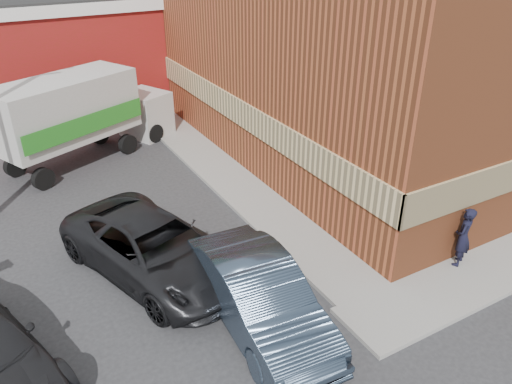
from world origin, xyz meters
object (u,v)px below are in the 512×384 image
brick_building (380,27)px  man (463,237)px  suv_a (154,248)px  box_truck (82,112)px  sedan (260,297)px

brick_building → man: bearing=-117.3°
suv_a → box_truck: 8.71m
man → sedan: man is taller
man → suv_a: (-7.40, 3.91, -0.18)m
brick_building → man: 11.04m
box_truck → man: bearing=-84.6°
brick_building → box_truck: (-11.98, 3.29, -2.69)m
man → brick_building: bearing=-144.5°
brick_building → sedan: (-10.71, -8.50, -3.85)m
sedan → box_truck: bearing=99.3°
sedan → suv_a: size_ratio=0.87×
sedan → man: bearing=-4.0°
suv_a → sedan: bearing=-83.6°
brick_building → sedan: brick_building is taller
man → suv_a: bearing=-55.1°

